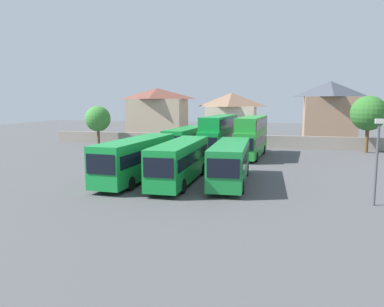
# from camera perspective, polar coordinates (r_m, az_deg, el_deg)

# --- Properties ---
(ground) EXTENTS (140.00, 140.00, 0.00)m
(ground) POSITION_cam_1_polar(r_m,az_deg,el_deg) (49.27, 4.13, 0.05)
(ground) COLOR #4C4C4F
(depot_boundary_wall) EXTENTS (56.00, 0.50, 1.80)m
(depot_boundary_wall) POSITION_cam_1_polar(r_m,az_deg,el_deg) (56.24, 5.37, 1.94)
(depot_boundary_wall) COLOR gray
(depot_boundary_wall) RESTS_ON ground
(bus_1) EXTENTS (3.21, 12.14, 3.55)m
(bus_1) POSITION_cam_1_polar(r_m,az_deg,el_deg) (32.68, -8.30, -0.49)
(bus_1) COLOR #178B39
(bus_1) RESTS_ON ground
(bus_2) EXTENTS (2.61, 11.53, 3.41)m
(bus_2) POSITION_cam_1_polar(r_m,az_deg,el_deg) (31.28, -1.78, -0.92)
(bus_2) COLOR #148835
(bus_2) RESTS_ON ground
(bus_3) EXTENTS (3.04, 10.87, 3.34)m
(bus_3) POSITION_cam_1_polar(r_m,az_deg,el_deg) (31.15, 5.81, -1.06)
(bus_3) COLOR #188036
(bus_3) RESTS_ON ground
(bus_4) EXTENTS (3.17, 10.59, 3.37)m
(bus_4) POSITION_cam_1_polar(r_m,az_deg,el_deg) (47.44, -1.00, 2.11)
(bus_4) COLOR #0F852E
(bus_4) RESTS_ON ground
(bus_5) EXTENTS (3.12, 11.84, 4.93)m
(bus_5) POSITION_cam_1_polar(r_m,az_deg,el_deg) (46.58, 4.11, 3.02)
(bus_5) COLOR #0F8532
(bus_5) RESTS_ON ground
(bus_6) EXTENTS (3.17, 11.02, 4.86)m
(bus_6) POSITION_cam_1_polar(r_m,az_deg,el_deg) (46.02, 8.96, 2.84)
(bus_6) COLOR #238D30
(bus_6) RESTS_ON ground
(house_terrace_left) EXTENTS (10.20, 6.44, 8.96)m
(house_terrace_left) POSITION_cam_1_polar(r_m,az_deg,el_deg) (68.06, -5.22, 6.08)
(house_terrace_left) COLOR tan
(house_terrace_left) RESTS_ON ground
(house_terrace_centre) EXTENTS (8.46, 6.80, 8.11)m
(house_terrace_centre) POSITION_cam_1_polar(r_m,az_deg,el_deg) (65.76, 5.97, 5.63)
(house_terrace_centre) COLOR beige
(house_terrace_centre) RESTS_ON ground
(house_terrace_right) EXTENTS (8.41, 7.48, 9.94)m
(house_terrace_right) POSITION_cam_1_polar(r_m,az_deg,el_deg) (66.46, 19.98, 6.02)
(house_terrace_right) COLOR #9E7A60
(house_terrace_right) RESTS_ON ground
(tree_left_of_lot) EXTENTS (4.53, 4.53, 7.42)m
(tree_left_of_lot) POSITION_cam_1_polar(r_m,az_deg,el_deg) (54.41, 25.04, 5.49)
(tree_left_of_lot) COLOR brown
(tree_left_of_lot) RESTS_ON ground
(tree_behind_wall) EXTENTS (3.84, 3.84, 5.98)m
(tree_behind_wall) POSITION_cam_1_polar(r_m,az_deg,el_deg) (59.15, -14.00, 5.08)
(tree_behind_wall) COLOR brown
(tree_behind_wall) RESTS_ON ground
(lamp_post_lot_edge) EXTENTS (0.50, 0.24, 5.65)m
(lamp_post_lot_edge) POSITION_cam_1_polar(r_m,az_deg,el_deg) (27.01, 26.10, -0.34)
(lamp_post_lot_edge) COLOR #4C4C51
(lamp_post_lot_edge) RESTS_ON ground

